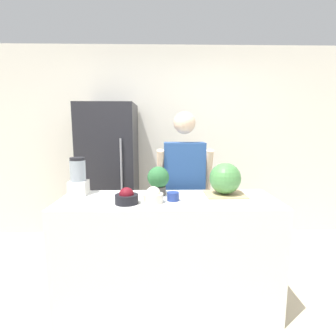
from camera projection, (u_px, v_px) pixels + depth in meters
The scene contains 12 objects.
ground_plane at pixel (169, 331), 1.98m from camera, with size 14.00×14.00×0.00m, color beige.
wall_back at pixel (165, 143), 3.68m from camera, with size 8.00×0.06×2.60m.
counter_island at pixel (168, 253), 2.20m from camera, with size 1.77×0.60×0.95m.
refrigerator at pixel (110, 176), 3.35m from camera, with size 0.67×0.70×1.80m.
person at pixel (184, 193), 2.68m from camera, with size 0.55×0.27×1.67m.
cutting_board at pixel (225, 194), 2.24m from camera, with size 0.34×0.28×0.01m.
watermelon at pixel (225, 178), 2.22m from camera, with size 0.26×0.26×0.26m.
bowl_cherries at pixel (127, 197), 1.99m from camera, with size 0.18×0.18×0.13m.
bowl_cream at pixel (153, 196), 2.02m from camera, with size 0.15×0.15×0.13m.
bowl_small_blue at pixel (173, 196), 2.07m from camera, with size 0.10×0.10×0.07m.
blender at pixel (78, 177), 2.25m from camera, with size 0.15×0.15×0.32m.
potted_plant at pixel (158, 179), 2.23m from camera, with size 0.19×0.19×0.25m.
Camera 1 is at (-0.05, -1.76, 1.53)m, focal length 28.00 mm.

